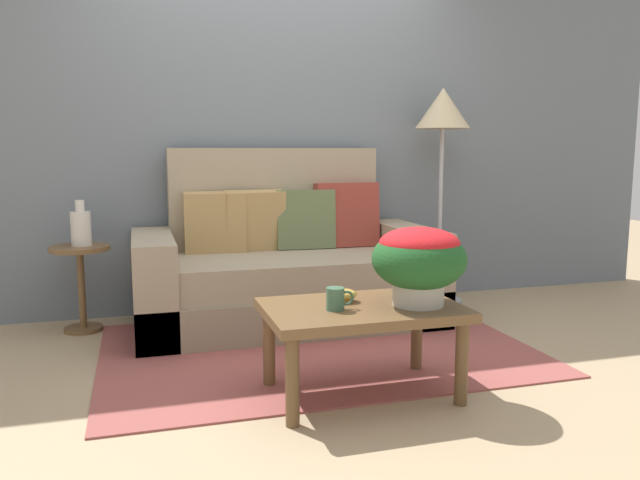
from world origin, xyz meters
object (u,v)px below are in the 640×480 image
at_px(potted_plant, 419,258).
at_px(table_vase, 81,227).
at_px(coffee_table, 362,318).
at_px(snack_bowl, 345,295).
at_px(side_table, 81,272).
at_px(coffee_mug, 336,299).
at_px(floor_lamp, 442,126).
at_px(couch, 285,270).

height_order(potted_plant, table_vase, table_vase).
height_order(coffee_table, snack_bowl, snack_bowl).
distance_m(side_table, coffee_mug, 1.97).
bearing_deg(floor_lamp, coffee_table, -127.71).
distance_m(potted_plant, table_vase, 2.24).
xyz_separation_m(potted_plant, snack_bowl, (-0.31, 0.16, -0.19)).
xyz_separation_m(couch, coffee_table, (0.04, -1.37, 0.02)).
distance_m(couch, floor_lamp, 1.58).
bearing_deg(couch, floor_lamp, 7.90).
bearing_deg(side_table, floor_lamp, 0.71).
bearing_deg(snack_bowl, floor_lamp, 49.32).
bearing_deg(coffee_mug, table_vase, 127.12).
xyz_separation_m(coffee_mug, table_vase, (-1.19, 1.57, 0.18)).
bearing_deg(snack_bowl, couch, 89.40).
bearing_deg(table_vase, potted_plant, -45.14).
relative_size(floor_lamp, snack_bowl, 13.79).
bearing_deg(coffee_table, floor_lamp, 52.29).
bearing_deg(floor_lamp, potted_plant, -120.27).
bearing_deg(snack_bowl, potted_plant, -27.24).
bearing_deg(potted_plant, side_table, 135.40).
bearing_deg(floor_lamp, couch, -172.10).
relative_size(potted_plant, coffee_mug, 3.38).
xyz_separation_m(coffee_table, potted_plant, (0.25, -0.07, 0.29)).
xyz_separation_m(couch, side_table, (-1.30, 0.14, 0.03)).
distance_m(couch, table_vase, 1.34).
height_order(potted_plant, snack_bowl, potted_plant).
relative_size(coffee_table, potted_plant, 2.07).
bearing_deg(side_table, coffee_mug, -52.27).
relative_size(snack_bowl, table_vase, 0.40).
xyz_separation_m(coffee_table, floor_lamp, (1.19, 1.54, 0.96)).
xyz_separation_m(couch, snack_bowl, (-0.01, -1.28, 0.12)).
bearing_deg(couch, coffee_mug, -94.07).
relative_size(coffee_table, snack_bowl, 7.82).
xyz_separation_m(floor_lamp, potted_plant, (-0.94, -1.61, -0.67)).
relative_size(couch, floor_lamp, 1.23).
distance_m(coffee_table, coffee_mug, 0.19).
distance_m(floor_lamp, table_vase, 2.61).
bearing_deg(floor_lamp, snack_bowl, -130.68).
height_order(floor_lamp, coffee_mug, floor_lamp).
bearing_deg(coffee_mug, coffee_table, 18.14).
distance_m(side_table, snack_bowl, 1.92).
distance_m(couch, potted_plant, 1.50).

